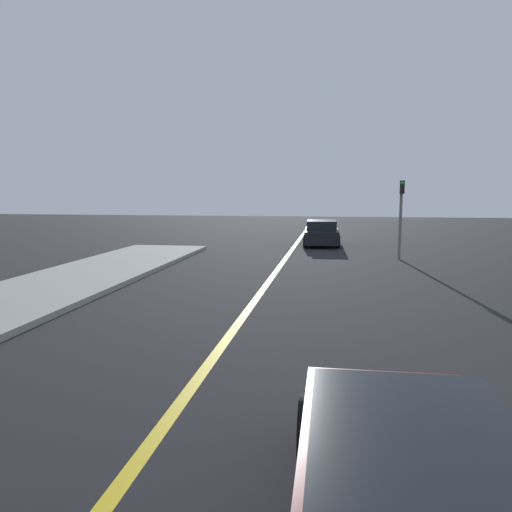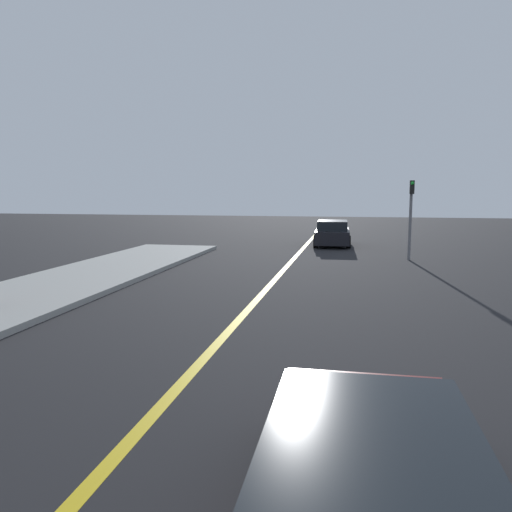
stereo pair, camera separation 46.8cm
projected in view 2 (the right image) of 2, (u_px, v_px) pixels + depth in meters
The scene contains 4 objects.
road_center_line at pixel (271, 284), 15.51m from camera, with size 0.20×60.00×0.01m.
car_near_right_lane at pixel (369, 493), 3.80m from camera, with size 1.92×4.13×1.18m.
car_ahead_center at pixel (332, 233), 26.42m from camera, with size 1.96×4.08×1.33m.
traffic_light at pixel (411, 211), 20.62m from camera, with size 0.18×0.40×3.31m.
Camera 2 is at (2.49, 2.93, 2.88)m, focal length 35.00 mm.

